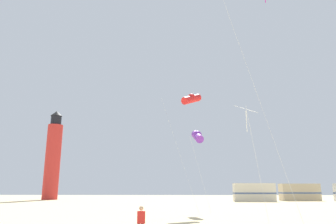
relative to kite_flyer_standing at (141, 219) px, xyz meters
The scene contains 7 objects.
kite_flyer_standing is the anchor object (origin of this frame).
kite_tube_scarlet 17.11m from the kite_flyer_standing, 78.40° to the left, with size 3.86×4.01×10.84m.
kite_tube_violet 14.98m from the kite_flyer_standing, 76.10° to the left, with size 1.69×2.56×7.19m.
kite_diamond_white 7.44m from the kite_flyer_standing, 14.87° to the left, with size 1.40×1.40×6.14m.
lighthouse_distant 50.59m from the kite_flyer_standing, 116.60° to the left, with size 2.80×2.80×16.80m.
rv_van_cream 40.14m from the kite_flyer_standing, 70.45° to the left, with size 6.51×2.53×2.80m.
rv_van_tan 47.12m from the kite_flyer_standing, 62.21° to the left, with size 6.58×2.75×2.80m.
Camera 1 is at (2.25, -6.73, 1.89)m, focal length 33.88 mm.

